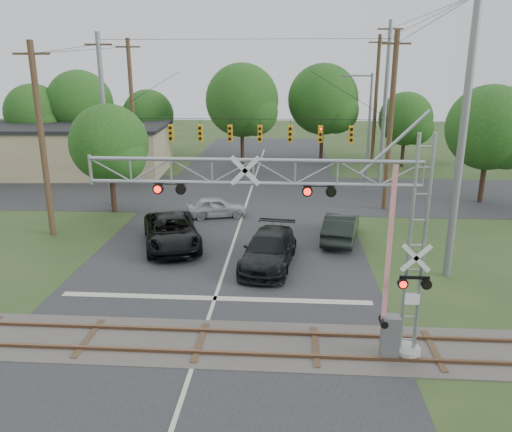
# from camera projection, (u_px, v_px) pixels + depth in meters

# --- Properties ---
(ground) EXTENTS (160.00, 160.00, 0.00)m
(ground) POSITION_uv_depth(u_px,v_px,m) (189.00, 377.00, 15.51)
(ground) COLOR #2A401D
(ground) RESTS_ON ground
(road_main) EXTENTS (14.00, 90.00, 0.02)m
(road_main) POSITION_uv_depth(u_px,v_px,m) (228.00, 259.00, 25.07)
(road_main) COLOR #27272A
(road_main) RESTS_ON ground
(road_cross) EXTENTS (90.00, 12.00, 0.02)m
(road_cross) POSITION_uv_depth(u_px,v_px,m) (250.00, 193.00, 38.46)
(road_cross) COLOR #27272A
(road_cross) RESTS_ON ground
(railroad_track) EXTENTS (90.00, 3.20, 0.17)m
(railroad_track) POSITION_uv_depth(u_px,v_px,m) (200.00, 342.00, 17.41)
(railroad_track) COLOR #45423C
(railroad_track) RESTS_ON ground
(crossing_gantry) EXTENTS (10.77, 0.95, 7.42)m
(crossing_gantry) POSITION_uv_depth(u_px,v_px,m) (316.00, 224.00, 15.52)
(crossing_gantry) COLOR #979892
(crossing_gantry) RESTS_ON ground
(traffic_signal_span) EXTENTS (19.34, 0.36, 11.50)m
(traffic_signal_span) POSITION_uv_depth(u_px,v_px,m) (258.00, 125.00, 32.99)
(traffic_signal_span) COLOR gray
(traffic_signal_span) RESTS_ON ground
(pickup_black) EXTENTS (4.46, 6.58, 1.67)m
(pickup_black) POSITION_uv_depth(u_px,v_px,m) (172.00, 231.00, 26.68)
(pickup_black) COLOR black
(pickup_black) RESTS_ON ground
(car_dark) EXTENTS (2.95, 5.82, 1.62)m
(car_dark) POSITION_uv_depth(u_px,v_px,m) (269.00, 250.00, 24.06)
(car_dark) COLOR black
(car_dark) RESTS_ON ground
(sedan_silver) EXTENTS (4.12, 2.48, 1.31)m
(sedan_silver) POSITION_uv_depth(u_px,v_px,m) (216.00, 207.00, 32.07)
(sedan_silver) COLOR #A1A2A8
(sedan_silver) RESTS_ON ground
(suv_dark) EXTENTS (2.58, 5.00, 1.57)m
(suv_dark) POSITION_uv_depth(u_px,v_px,m) (341.00, 227.00, 27.58)
(suv_dark) COLOR black
(suv_dark) RESTS_ON ground
(commercial_building) EXTENTS (19.17, 10.78, 4.33)m
(commercial_building) POSITION_uv_depth(u_px,v_px,m) (64.00, 149.00, 45.33)
(commercial_building) COLOR #9A8F66
(commercial_building) RESTS_ON ground
(streetlight) EXTENTS (2.37, 0.25, 8.90)m
(streetlight) POSITION_uv_depth(u_px,v_px,m) (367.00, 127.00, 37.79)
(streetlight) COLOR gray
(streetlight) RESTS_ON ground
(utility_poles) EXTENTS (23.65, 27.41, 12.88)m
(utility_poles) POSITION_uv_depth(u_px,v_px,m) (289.00, 113.00, 35.68)
(utility_poles) COLOR #432C1F
(utility_poles) RESTS_ON ground
(treeline) EXTENTS (53.93, 25.17, 9.78)m
(treeline) POSITION_uv_depth(u_px,v_px,m) (272.00, 109.00, 45.69)
(treeline) COLOR #321F17
(treeline) RESTS_ON ground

